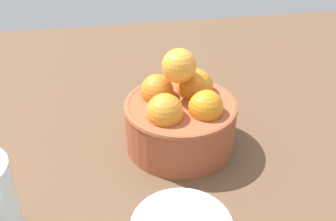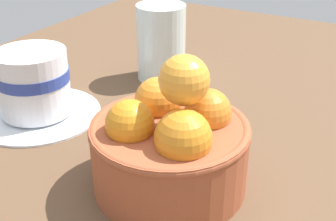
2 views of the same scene
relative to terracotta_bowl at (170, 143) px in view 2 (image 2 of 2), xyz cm
name	(u,v)px [view 2 (image 2 of 2)]	position (x,y,z in cm)	size (l,w,h in cm)	color
ground_plane	(170,203)	(-0.02, -0.09, -7.04)	(125.95, 92.23, 4.67)	brown
terracotta_bowl	(170,143)	(0.00, 0.00, 0.00)	(14.92, 14.92, 13.64)	#9E4C2D
coffee_cup	(34,87)	(-4.23, -21.39, -0.77)	(15.54, 15.54, 8.51)	silver
water_glass	(161,42)	(-22.19, -13.94, 0.73)	(7.03, 7.03, 10.88)	silver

